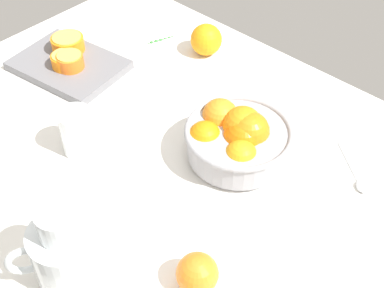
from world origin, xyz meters
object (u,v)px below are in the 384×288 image
(loose_orange_1, at_px, (206,40))
(orange_half_0, at_px, (65,60))
(cutting_board, at_px, (69,65))
(fruit_bowl, at_px, (237,138))
(juice_glass, at_px, (78,134))
(juice_pitcher, at_px, (69,254))
(loose_orange_0, at_px, (197,274))
(spoon, at_px, (356,175))
(orange_half_2, at_px, (70,61))
(orange_half_1, at_px, (68,43))

(loose_orange_1, bearing_deg, orange_half_0, -123.33)
(cutting_board, bearing_deg, fruit_bowl, 5.30)
(cutting_board, height_order, loose_orange_1, loose_orange_1)
(juice_glass, bearing_deg, juice_pitcher, -40.65)
(fruit_bowl, height_order, loose_orange_0, fruit_bowl)
(fruit_bowl, height_order, orange_half_0, fruit_bowl)
(loose_orange_1, distance_m, spoon, 0.51)
(orange_half_2, bearing_deg, juice_pitcher, -37.60)
(juice_glass, xyz_separation_m, orange_half_0, (-0.23, 0.14, -0.01))
(cutting_board, bearing_deg, orange_half_1, 139.73)
(cutting_board, distance_m, loose_orange_0, 0.67)
(loose_orange_1, bearing_deg, orange_half_1, -134.33)
(juice_pitcher, relative_size, orange_half_2, 2.69)
(orange_half_1, bearing_deg, spoon, 9.91)
(juice_pitcher, relative_size, loose_orange_0, 2.51)
(cutting_board, bearing_deg, spoon, 13.02)
(loose_orange_0, bearing_deg, juice_pitcher, -143.11)
(juice_glass, relative_size, cutting_board, 0.39)
(loose_orange_0, bearing_deg, orange_half_1, 158.79)
(fruit_bowl, distance_m, juice_glass, 0.32)
(orange_half_2, bearing_deg, orange_half_0, -162.38)
(cutting_board, height_order, orange_half_1, orange_half_1)
(juice_pitcher, xyz_separation_m, cutting_board, (-0.47, 0.35, -0.05))
(juice_pitcher, relative_size, cutting_board, 0.68)
(cutting_board, relative_size, orange_half_2, 3.96)
(orange_half_0, distance_m, loose_orange_0, 0.66)
(loose_orange_0, xyz_separation_m, loose_orange_1, (-0.43, 0.51, 0.00))
(fruit_bowl, relative_size, orange_half_0, 3.23)
(orange_half_0, xyz_separation_m, spoon, (0.69, 0.17, -0.03))
(loose_orange_1, bearing_deg, cutting_board, -125.85)
(spoon, bearing_deg, orange_half_2, -165.86)
(cutting_board, bearing_deg, juice_glass, -33.01)
(spoon, bearing_deg, orange_half_0, -165.79)
(juice_pitcher, height_order, loose_orange_1, juice_pitcher)
(orange_half_1, xyz_separation_m, spoon, (0.74, 0.13, -0.04))
(fruit_bowl, relative_size, spoon, 1.77)
(juice_glass, height_order, spoon, juice_glass)
(orange_half_1, bearing_deg, loose_orange_0, -21.21)
(loose_orange_1, bearing_deg, fruit_bowl, -38.98)
(juice_pitcher, relative_size, orange_half_1, 2.18)
(juice_pitcher, relative_size, juice_glass, 1.75)
(cutting_board, height_order, loose_orange_0, loose_orange_0)
(fruit_bowl, relative_size, loose_orange_1, 2.72)
(orange_half_0, bearing_deg, spoon, 14.21)
(orange_half_1, height_order, loose_orange_0, loose_orange_0)
(juice_pitcher, xyz_separation_m, juice_glass, (-0.23, 0.19, -0.02))
(juice_pitcher, xyz_separation_m, loose_orange_0, (0.16, 0.12, -0.03))
(fruit_bowl, distance_m, juice_pitcher, 0.40)
(loose_orange_0, height_order, loose_orange_1, loose_orange_1)
(orange_half_2, bearing_deg, cutting_board, 159.62)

